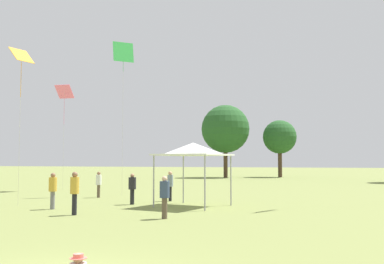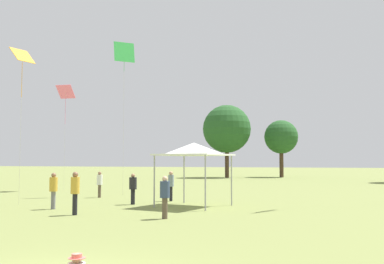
{
  "view_description": "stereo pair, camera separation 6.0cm",
  "coord_description": "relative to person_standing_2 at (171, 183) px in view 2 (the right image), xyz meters",
  "views": [
    {
      "loc": [
        5.01,
        -6.64,
        2.2
      ],
      "look_at": [
        0.15,
        7.3,
        3.16
      ],
      "focal_mm": 42.0,
      "sensor_mm": 36.0,
      "label": 1
    },
    {
      "loc": [
        5.07,
        -6.62,
        2.2
      ],
      "look_at": [
        0.15,
        7.3,
        3.16
      ],
      "focal_mm": 42.0,
      "sensor_mm": 36.0,
      "label": 2
    }
  ],
  "objects": [
    {
      "name": "kite_2",
      "position": [
        -6.27,
        -4.68,
        6.39
      ],
      "size": [
        0.97,
        1.2,
        7.94
      ],
      "rotation": [
        0.0,
        0.0,
        0.55
      ],
      "color": "orange",
      "rests_on": "ground"
    },
    {
      "name": "person_standing_2",
      "position": [
        0.0,
        0.0,
        0.0
      ],
      "size": [
        0.44,
        0.44,
        1.64
      ],
      "rotation": [
        0.0,
        0.0,
        2.45
      ],
      "color": "black",
      "rests_on": "ground"
    },
    {
      "name": "person_standing_5",
      "position": [
        -3.53,
        -5.63,
        -0.0
      ],
      "size": [
        0.48,
        0.48,
        1.66
      ],
      "rotation": [
        0.0,
        0.0,
        1.95
      ],
      "color": "slate",
      "rests_on": "ground"
    },
    {
      "name": "canopy_tent",
      "position": [
        2.14,
        -2.33,
        1.78
      ],
      "size": [
        3.56,
        3.56,
        3.1
      ],
      "rotation": [
        0.0,
        0.0,
        -0.18
      ],
      "color": "white",
      "rests_on": "ground"
    },
    {
      "name": "person_standing_6",
      "position": [
        -1.11,
        -2.41,
        -0.07
      ],
      "size": [
        0.54,
        0.54,
        1.57
      ],
      "rotation": [
        0.0,
        0.0,
        0.76
      ],
      "color": "black",
      "rests_on": "ground"
    },
    {
      "name": "kite_5",
      "position": [
        -4.53,
        2.92,
        8.23
      ],
      "size": [
        1.17,
        1.16,
        10.03
      ],
      "rotation": [
        0.0,
        0.0,
        6.27
      ],
      "color": "green",
      "rests_on": "ground"
    },
    {
      "name": "person_standing_4",
      "position": [
        2.63,
        -7.08,
        -0.03
      ],
      "size": [
        0.51,
        0.51,
        1.63
      ],
      "rotation": [
        0.0,
        0.0,
        4.24
      ],
      "color": "brown",
      "rests_on": "ground"
    },
    {
      "name": "distant_tree_2",
      "position": [
        -6.3,
        35.42,
        5.53
      ],
      "size": [
        6.47,
        6.47,
        9.77
      ],
      "color": "#473323",
      "rests_on": "ground"
    },
    {
      "name": "person_standing_7",
      "position": [
        -1.31,
        -7.2,
        0.07
      ],
      "size": [
        0.45,
        0.45,
        1.76
      ],
      "rotation": [
        0.0,
        0.0,
        5.99
      ],
      "color": "black",
      "rests_on": "ground"
    },
    {
      "name": "distant_tree_0",
      "position": [
        0.43,
        39.1,
        4.49
      ],
      "size": [
        4.61,
        4.61,
        7.83
      ],
      "color": "#473323",
      "rests_on": "ground"
    },
    {
      "name": "kite_3",
      "position": [
        -11.14,
        5.91,
        6.38
      ],
      "size": [
        1.35,
        1.01,
        7.97
      ],
      "rotation": [
        0.0,
        0.0,
        2.47
      ],
      "color": "pink",
      "rests_on": "ground"
    },
    {
      "name": "person_standing_3",
      "position": [
        -4.99,
        0.81,
        -0.06
      ],
      "size": [
        0.38,
        0.38,
        1.56
      ],
      "rotation": [
        0.0,
        0.0,
        4.86
      ],
      "color": "brown",
      "rests_on": "ground"
    }
  ]
}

